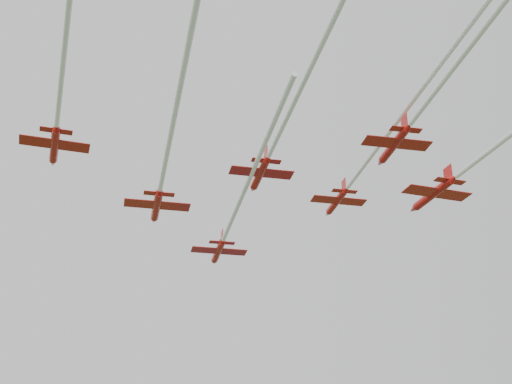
{
  "coord_description": "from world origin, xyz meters",
  "views": [
    {
      "loc": [
        -5.42,
        -88.17,
        8.63
      ],
      "look_at": [
        -1.05,
        0.42,
        50.09
      ],
      "focal_mm": 50.0,
      "sensor_mm": 36.0,
      "label": 1
    }
  ],
  "objects_px": {
    "jet_row2_right": "(375,152)",
    "jet_row3_mid": "(278,137)",
    "jet_row4_right": "(443,82)",
    "jet_row3_left": "(62,74)",
    "jet_lead": "(232,219)",
    "jet_row3_right": "(502,141)",
    "jet_row2_left": "(168,151)"
  },
  "relations": [
    {
      "from": "jet_row2_left",
      "to": "jet_row3_right",
      "type": "distance_m",
      "value": 40.17
    },
    {
      "from": "jet_lead",
      "to": "jet_row3_right",
      "type": "relative_size",
      "value": 0.94
    },
    {
      "from": "jet_row2_right",
      "to": "jet_row4_right",
      "type": "bearing_deg",
      "value": -92.97
    },
    {
      "from": "jet_row3_mid",
      "to": "jet_row3_left",
      "type": "bearing_deg",
      "value": -168.41
    },
    {
      "from": "jet_lead",
      "to": "jet_row3_mid",
      "type": "distance_m",
      "value": 24.81
    },
    {
      "from": "jet_row3_right",
      "to": "jet_row2_right",
      "type": "bearing_deg",
      "value": 137.38
    },
    {
      "from": "jet_lead",
      "to": "jet_row2_left",
      "type": "relative_size",
      "value": 0.88
    },
    {
      "from": "jet_row2_right",
      "to": "jet_row3_left",
      "type": "bearing_deg",
      "value": -164.3
    },
    {
      "from": "jet_row3_right",
      "to": "jet_row4_right",
      "type": "distance_m",
      "value": 18.39
    },
    {
      "from": "jet_row4_right",
      "to": "jet_row2_right",
      "type": "bearing_deg",
      "value": 87.59
    },
    {
      "from": "jet_row3_mid",
      "to": "jet_row4_right",
      "type": "xyz_separation_m",
      "value": [
        15.31,
        -13.52,
        -0.97
      ]
    },
    {
      "from": "jet_row4_right",
      "to": "jet_row2_left",
      "type": "bearing_deg",
      "value": 137.53
    },
    {
      "from": "jet_lead",
      "to": "jet_row3_mid",
      "type": "relative_size",
      "value": 1.29
    },
    {
      "from": "jet_lead",
      "to": "jet_row3_mid",
      "type": "bearing_deg",
      "value": -87.23
    },
    {
      "from": "jet_lead",
      "to": "jet_row3_right",
      "type": "height_order",
      "value": "jet_row3_right"
    },
    {
      "from": "jet_row2_right",
      "to": "jet_row4_right",
      "type": "distance_m",
      "value": 21.88
    },
    {
      "from": "jet_row3_right",
      "to": "jet_row4_right",
      "type": "relative_size",
      "value": 1.17
    },
    {
      "from": "jet_row3_left",
      "to": "jet_row4_right",
      "type": "xyz_separation_m",
      "value": [
        38.53,
        -4.85,
        -2.9
      ]
    },
    {
      "from": "jet_row2_left",
      "to": "jet_row3_left",
      "type": "bearing_deg",
      "value": -133.87
    },
    {
      "from": "jet_row3_left",
      "to": "jet_lead",
      "type": "bearing_deg",
      "value": 46.63
    },
    {
      "from": "jet_row2_left",
      "to": "jet_row2_right",
      "type": "xyz_separation_m",
      "value": [
        26.19,
        2.18,
        1.79
      ]
    },
    {
      "from": "jet_row2_right",
      "to": "jet_row3_mid",
      "type": "xyz_separation_m",
      "value": [
        -13.09,
        -7.94,
        -2.69
      ]
    },
    {
      "from": "jet_row2_right",
      "to": "jet_row4_right",
      "type": "xyz_separation_m",
      "value": [
        2.22,
        -21.46,
        -3.66
      ]
    },
    {
      "from": "jet_row3_left",
      "to": "jet_row4_right",
      "type": "relative_size",
      "value": 1.14
    },
    {
      "from": "jet_lead",
      "to": "jet_row4_right",
      "type": "relative_size",
      "value": 1.1
    },
    {
      "from": "jet_row2_left",
      "to": "jet_row3_right",
      "type": "relative_size",
      "value": 1.07
    },
    {
      "from": "jet_row3_mid",
      "to": "jet_row4_right",
      "type": "height_order",
      "value": "jet_row3_mid"
    },
    {
      "from": "jet_lead",
      "to": "jet_row3_left",
      "type": "xyz_separation_m",
      "value": [
        -18.43,
        -33.01,
        2.03
      ]
    },
    {
      "from": "jet_lead",
      "to": "jet_row3_right",
      "type": "distance_m",
      "value": 39.37
    },
    {
      "from": "jet_row3_left",
      "to": "jet_row4_right",
      "type": "bearing_deg",
      "value": -21.36
    },
    {
      "from": "jet_row3_mid",
      "to": "jet_row3_right",
      "type": "height_order",
      "value": "jet_row3_right"
    },
    {
      "from": "jet_row3_left",
      "to": "jet_row3_mid",
      "type": "xyz_separation_m",
      "value": [
        23.22,
        8.67,
        -1.93
      ]
    }
  ]
}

